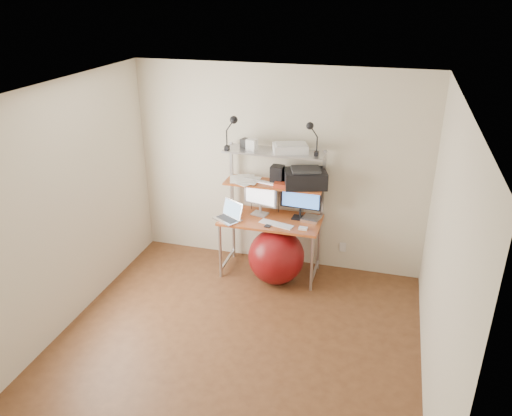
{
  "coord_description": "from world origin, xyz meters",
  "views": [
    {
      "loc": [
        1.29,
        -3.8,
        3.3
      ],
      "look_at": [
        -0.1,
        1.15,
        1.0
      ],
      "focal_mm": 35.0,
      "sensor_mm": 36.0,
      "label": 1
    }
  ],
  "objects_px": {
    "monitor_silver": "(260,195)",
    "printer": "(305,178)",
    "monitor_black": "(301,199)",
    "laptop": "(230,215)",
    "exercise_ball": "(276,256)"
  },
  "relations": [
    {
      "from": "laptop",
      "to": "printer",
      "type": "height_order",
      "value": "printer"
    },
    {
      "from": "monitor_silver",
      "to": "monitor_black",
      "type": "xyz_separation_m",
      "value": [
        0.49,
        0.02,
        -0.0
      ]
    },
    {
      "from": "monitor_black",
      "to": "monitor_silver",
      "type": "bearing_deg",
      "value": -174.1
    },
    {
      "from": "monitor_silver",
      "to": "exercise_ball",
      "type": "distance_m",
      "value": 0.76
    },
    {
      "from": "monitor_black",
      "to": "laptop",
      "type": "xyz_separation_m",
      "value": [
        -0.8,
        -0.26,
        -0.2
      ]
    },
    {
      "from": "monitor_black",
      "to": "exercise_ball",
      "type": "relative_size",
      "value": 0.74
    },
    {
      "from": "monitor_silver",
      "to": "monitor_black",
      "type": "distance_m",
      "value": 0.49
    },
    {
      "from": "monitor_black",
      "to": "printer",
      "type": "xyz_separation_m",
      "value": [
        0.04,
        -0.0,
        0.27
      ]
    },
    {
      "from": "monitor_black",
      "to": "printer",
      "type": "distance_m",
      "value": 0.27
    },
    {
      "from": "monitor_silver",
      "to": "printer",
      "type": "relative_size",
      "value": 0.85
    },
    {
      "from": "laptop",
      "to": "exercise_ball",
      "type": "distance_m",
      "value": 0.74
    },
    {
      "from": "laptop",
      "to": "exercise_ball",
      "type": "bearing_deg",
      "value": 27.71
    },
    {
      "from": "monitor_silver",
      "to": "monitor_black",
      "type": "height_order",
      "value": "monitor_black"
    },
    {
      "from": "exercise_ball",
      "to": "monitor_silver",
      "type": "bearing_deg",
      "value": 134.87
    },
    {
      "from": "printer",
      "to": "exercise_ball",
      "type": "relative_size",
      "value": 0.83
    }
  ]
}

